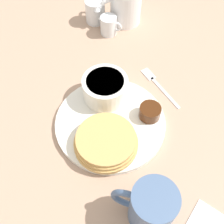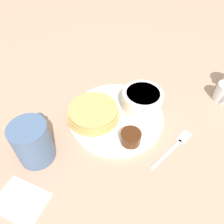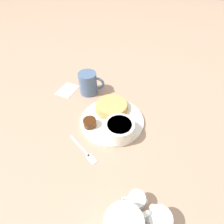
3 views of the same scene
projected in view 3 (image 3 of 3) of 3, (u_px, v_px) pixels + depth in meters
ground_plane at (112, 121)px, 0.66m from camera, size 4.00×4.00×0.00m
plate at (112, 120)px, 0.66m from camera, size 0.24×0.24×0.01m
pancake_stack at (112, 106)px, 0.68m from camera, size 0.13×0.13×0.03m
bowl at (119, 129)px, 0.59m from camera, size 0.10×0.10×0.05m
syrup_cup at (90, 123)px, 0.62m from camera, size 0.05×0.05×0.03m
butter_ramekin at (117, 135)px, 0.58m from camera, size 0.04×0.04×0.04m
coffee_mug at (89, 83)px, 0.75m from camera, size 0.08×0.11×0.10m
creamer_pitcher_near at (136, 201)px, 0.44m from camera, size 0.04×0.06×0.05m
creamer_pitcher_far at (158, 221)px, 0.40m from camera, size 0.06×0.06×0.07m
fork at (85, 152)px, 0.57m from camera, size 0.08×0.13×0.00m
napkin at (67, 90)px, 0.79m from camera, size 0.10×0.08×0.00m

